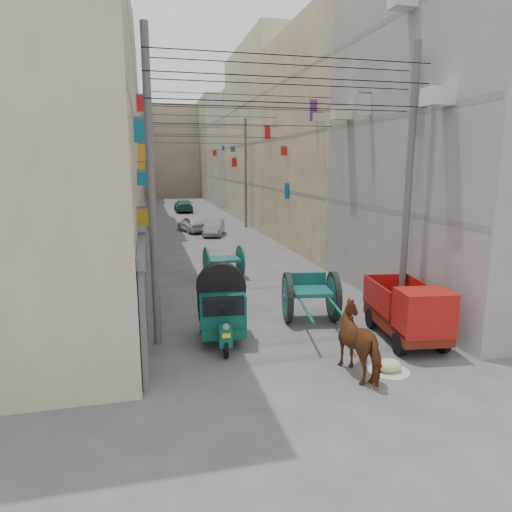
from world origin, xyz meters
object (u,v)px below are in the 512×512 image
object	(u,v)px
tonga_cart	(311,296)
distant_car_green	(183,206)
auto_rickshaw	(221,306)
distant_car_white	(192,224)
distant_car_grey	(214,227)
mini_truck	(411,316)
feed_sack	(389,365)
second_cart	(224,261)
horse	(363,341)

from	to	relation	value
tonga_cart	distant_car_green	bearing A→B (deg)	101.05
auto_rickshaw	tonga_cart	world-z (taller)	auto_rickshaw
distant_car_white	distant_car_grey	world-z (taller)	distant_car_white
auto_rickshaw	distant_car_grey	bearing A→B (deg)	86.78
distant_car_green	distant_car_white	bearing A→B (deg)	87.74
auto_rickshaw	distant_car_grey	size ratio (longest dim) A/B	0.72
mini_truck	feed_sack	xyz separation A→B (m)	(-1.36, -1.35, -0.65)
second_cart	distant_car_green	size ratio (longest dim) A/B	0.38
horse	auto_rickshaw	bearing A→B (deg)	-52.91
mini_truck	second_cart	bearing A→B (deg)	120.43
horse	distant_car_grey	distance (m)	21.38
tonga_cart	distant_car_grey	xyz separation A→B (m)	(-0.36, 17.71, -0.25)
feed_sack	horse	xyz separation A→B (m)	(-0.67, 0.04, 0.63)
auto_rickshaw	horse	world-z (taller)	auto_rickshaw
auto_rickshaw	horse	xyz separation A→B (m)	(2.77, -2.78, -0.18)
distant_car_white	tonga_cart	bearing A→B (deg)	80.77
tonga_cart	distant_car_white	xyz separation A→B (m)	(-1.60, 19.67, -0.21)
auto_rickshaw	second_cart	world-z (taller)	auto_rickshaw
horse	distant_car_green	xyz separation A→B (m)	(-0.98, 37.50, -0.17)
tonga_cart	horse	distance (m)	3.67
mini_truck	distant_car_grey	distance (m)	20.21
distant_car_green	mini_truck	bearing A→B (deg)	94.58
mini_truck	horse	world-z (taller)	mini_truck
mini_truck	distant_car_white	distance (m)	22.32
auto_rickshaw	feed_sack	bearing A→B (deg)	-34.84
horse	distant_car_white	distance (m)	23.39
tonga_cart	distant_car_grey	world-z (taller)	tonga_cart
second_cart	distant_car_green	bearing A→B (deg)	84.97
feed_sack	auto_rickshaw	bearing A→B (deg)	140.69
mini_truck	distant_car_green	bearing A→B (deg)	101.76
auto_rickshaw	feed_sack	distance (m)	4.52
tonga_cart	auto_rickshaw	bearing A→B (deg)	-153.51
second_cart	feed_sack	world-z (taller)	second_cart
auto_rickshaw	distant_car_green	distance (m)	34.77
tonga_cart	second_cart	bearing A→B (deg)	114.94
feed_sack	horse	world-z (taller)	horse
second_cart	distant_car_white	distance (m)	13.72
auto_rickshaw	distant_car_white	size ratio (longest dim) A/B	0.69
auto_rickshaw	tonga_cart	distance (m)	3.02
feed_sack	distant_car_grey	bearing A→B (deg)	92.47
auto_rickshaw	distant_car_white	xyz separation A→B (m)	(1.28, 20.57, -0.38)
distant_car_white	distant_car_green	bearing A→B (deg)	-105.98
mini_truck	feed_sack	distance (m)	2.02
tonga_cart	second_cart	size ratio (longest dim) A/B	2.18
auto_rickshaw	distant_car_white	world-z (taller)	auto_rickshaw
mini_truck	second_cart	world-z (taller)	mini_truck
distant_car_grey	feed_sack	bearing A→B (deg)	-72.28
tonga_cart	distant_car_green	world-z (taller)	tonga_cart
auto_rickshaw	horse	size ratio (longest dim) A/B	1.28
auto_rickshaw	mini_truck	size ratio (longest dim) A/B	0.76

